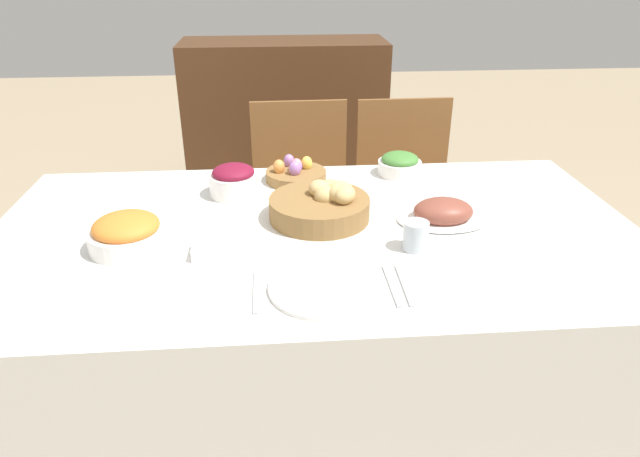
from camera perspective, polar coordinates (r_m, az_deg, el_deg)
The scene contains 17 objects.
ground_plane at distance 2.06m, azimuth -0.38°, elevation -19.07°, with size 12.00×12.00×0.00m, color tan.
dining_table at distance 1.81m, azimuth -0.41°, elevation -10.74°, with size 1.84×1.02×0.75m.
chair_far_right at distance 2.57m, azimuth 8.63°, elevation 3.36°, with size 0.43×0.43×0.87m.
chair_far_center at distance 2.51m, azimuth -1.78°, elevation 3.06°, with size 0.43×0.43×0.87m.
sideboard at distance 3.49m, azimuth -3.46°, elevation 10.19°, with size 1.17×0.44×0.99m.
bread_basket at distance 1.66m, azimuth 0.22°, elevation 2.35°, with size 0.29×0.29×0.11m.
egg_basket at distance 1.95m, azimuth -2.46°, elevation 5.57°, with size 0.21×0.21×0.08m.
ham_platter at distance 1.69m, azimuth 12.20°, elevation 1.52°, with size 0.27×0.19×0.07m.
carrot_bowl at distance 1.58m, azimuth -18.74°, elevation -0.43°, with size 0.20×0.20×0.09m.
green_salad_bowl at distance 2.02m, azimuth 7.97°, elevation 6.39°, with size 0.15×0.15×0.08m.
beet_salad_bowl at distance 1.84m, azimuth -8.61°, elevation 4.76°, with size 0.16×0.16×0.10m.
dinner_plate at distance 1.34m, azimuth 0.40°, elevation -5.91°, with size 0.27×0.27×0.01m.
fork at distance 1.34m, azimuth -6.47°, elevation -6.26°, with size 0.01×0.18×0.00m.
knife at distance 1.36m, azimuth 7.14°, elevation -5.66°, with size 0.01×0.18×0.00m.
spoon at distance 1.36m, azimuth 8.38°, elevation -5.59°, with size 0.01×0.18×0.00m.
drinking_cup at distance 1.51m, azimuth 9.53°, elevation -0.72°, with size 0.07×0.07×0.08m.
butter_dish at distance 1.50m, azimuth -10.06°, elevation -2.04°, with size 0.13×0.08×0.03m.
Camera 1 is at (-0.10, -1.44, 1.47)m, focal length 32.00 mm.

